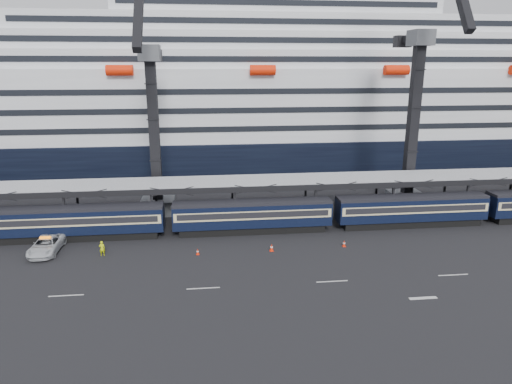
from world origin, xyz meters
TOP-DOWN VIEW (x-y plane):
  - ground at (0.00, 0.00)m, footprint 260.00×260.00m
  - lane_markings at (8.15, -5.23)m, footprint 111.00×4.27m
  - train at (-4.65, 10.00)m, footprint 133.05×3.00m
  - canopy at (0.00, 14.00)m, footprint 130.00×6.25m
  - cruise_ship at (-1.08, 45.99)m, footprint 214.09×28.84m
  - crane_dark_near at (-20.00, 18.59)m, footprint 4.50×17.75m
  - crane_dark_mid at (15.00, 17.59)m, footprint 4.50×18.24m
  - pickup_truck at (-30.78, 6.21)m, footprint 2.77×5.94m
  - worker at (-24.61, 4.64)m, footprint 0.63×0.43m
  - traffic_cone_c at (-14.57, 3.79)m, footprint 0.34×0.34m
  - traffic_cone_d at (-6.57, 3.86)m, footprint 0.42×0.42m
  - traffic_cone_e at (1.67, 4.21)m, footprint 0.37×0.37m

SIDE VIEW (x-z plane):
  - ground at x=0.00m, z-range 0.00..0.00m
  - lane_markings at x=8.15m, z-range 0.00..0.02m
  - traffic_cone_c at x=-14.57m, z-range 0.00..0.67m
  - traffic_cone_e at x=1.67m, z-range 0.00..0.73m
  - traffic_cone_d at x=-6.57m, z-range -0.01..0.84m
  - pickup_truck at x=-30.78m, z-range 0.00..1.65m
  - worker at x=-24.61m, z-range 0.00..1.66m
  - train at x=-4.65m, z-range 0.18..4.23m
  - canopy at x=0.00m, z-range 2.49..8.01m
  - crane_dark_near at x=-20.00m, z-range -5.61..29.47m
  - cruise_ship at x=-1.08m, z-range -4.66..29.34m
  - crane_dark_mid at x=15.00m, z-range -6.46..33.18m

